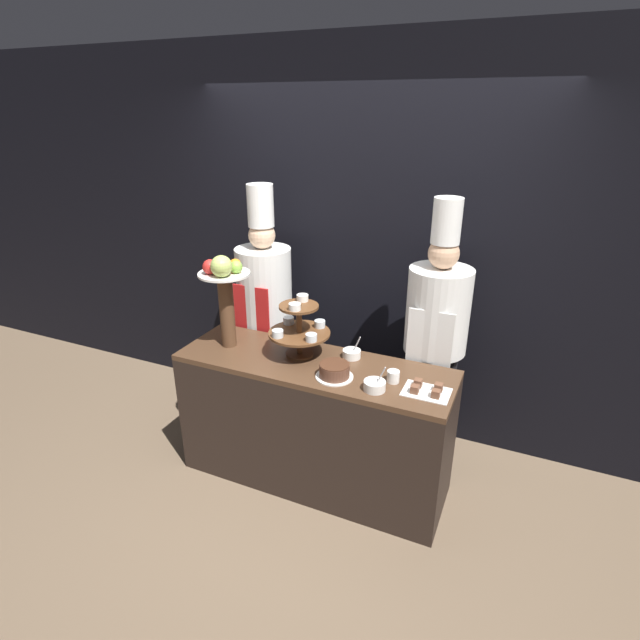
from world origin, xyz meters
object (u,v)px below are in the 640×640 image
object	(u,v)px
cup_white	(393,376)
serving_bowl_near	(375,385)
cake_round	(334,371)
chef_left	(265,305)
fruit_pedestal	(224,287)
tiered_stand	(299,327)
serving_bowl_far	(352,354)
chef_center_left	(436,334)
cake_square_tray	(427,390)

from	to	relation	value
cup_white	serving_bowl_near	bearing A→B (deg)	-118.15
serving_bowl_near	cake_round	bearing A→B (deg)	171.45
cake_round	chef_left	xyz separation A→B (m)	(-0.81, 0.61, 0.06)
fruit_pedestal	chef_left	xyz separation A→B (m)	(-0.01, 0.51, -0.31)
cake_round	tiered_stand	bearing A→B (deg)	151.16
serving_bowl_far	chef_left	world-z (taller)	chef_left
serving_bowl_far	chef_left	distance (m)	0.88
cup_white	chef_left	bearing A→B (deg)	155.66
tiered_stand	cake_round	world-z (taller)	tiered_stand
fruit_pedestal	chef_center_left	xyz separation A→B (m)	(1.25, 0.51, -0.31)
tiered_stand	serving_bowl_near	world-z (taller)	tiered_stand
chef_center_left	cake_round	bearing A→B (deg)	-126.96
chef_left	tiered_stand	bearing A→B (deg)	-41.00
cup_white	serving_bowl_near	distance (m)	0.15
serving_bowl_near	cup_white	bearing A→B (deg)	61.85
tiered_stand	chef_center_left	size ratio (longest dim) A/B	0.21
tiered_stand	cake_square_tray	world-z (taller)	tiered_stand
cup_white	chef_left	world-z (taller)	chef_left
serving_bowl_far	serving_bowl_near	bearing A→B (deg)	-50.93
cake_round	chef_center_left	world-z (taller)	chef_center_left
tiered_stand	chef_center_left	bearing A→B (deg)	29.51
tiered_stand	cake_round	size ratio (longest dim) A/B	1.75
chef_left	fruit_pedestal	bearing A→B (deg)	-88.47
serving_bowl_near	chef_left	xyz separation A→B (m)	(-1.07, 0.64, 0.08)
cake_round	chef_center_left	distance (m)	0.76
serving_bowl_far	chef_center_left	xyz separation A→B (m)	(0.45, 0.33, 0.08)
fruit_pedestal	serving_bowl_near	bearing A→B (deg)	-7.39
chef_left	chef_center_left	size ratio (longest dim) A/B	1.00
serving_bowl_near	chef_center_left	world-z (taller)	chef_center_left
tiered_stand	serving_bowl_near	xyz separation A→B (m)	(0.57, -0.21, -0.17)
serving_bowl_near	fruit_pedestal	bearing A→B (deg)	172.61
cake_round	cake_square_tray	size ratio (longest dim) A/B	0.86
cake_square_tray	serving_bowl_near	size ratio (longest dim) A/B	1.64
cake_square_tray	cake_round	bearing A→B (deg)	-174.49
fruit_pedestal	cake_square_tray	world-z (taller)	fruit_pedestal
fruit_pedestal	serving_bowl_far	bearing A→B (deg)	12.58
fruit_pedestal	chef_center_left	size ratio (longest dim) A/B	0.34
cup_white	serving_bowl_far	distance (m)	0.38
tiered_stand	serving_bowl_far	world-z (taller)	tiered_stand
tiered_stand	serving_bowl_far	distance (m)	0.37
chef_left	cup_white	bearing A→B (deg)	-24.34
tiered_stand	cup_white	xyz separation A→B (m)	(0.64, -0.08, -0.16)
serving_bowl_far	chef_center_left	size ratio (longest dim) A/B	0.08
chef_left	cake_square_tray	bearing A→B (deg)	-22.41
chef_left	chef_center_left	distance (m)	1.27
cake_square_tray	serving_bowl_near	bearing A→B (deg)	-161.64
tiered_stand	chef_center_left	distance (m)	0.88
cup_white	chef_center_left	distance (m)	0.54
cup_white	serving_bowl_far	size ratio (longest dim) A/B	0.47
cake_square_tray	serving_bowl_near	distance (m)	0.29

